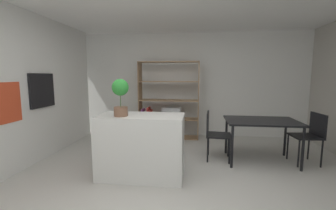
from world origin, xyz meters
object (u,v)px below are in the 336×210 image
at_px(kitchen_island, 141,146).
at_px(potted_plant_on_island, 120,94).
at_px(open_bookshelf, 168,105).
at_px(dining_table, 261,124).
at_px(built_in_oven, 42,90).
at_px(dining_chair_window_side, 311,133).
at_px(dining_chair_island_side, 214,131).

xyz_separation_m(kitchen_island, potted_plant_on_island, (-0.26, -0.12, 0.78)).
xyz_separation_m(open_bookshelf, dining_table, (1.80, -1.33, -0.14)).
xyz_separation_m(built_in_oven, dining_table, (3.84, 0.32, -0.58)).
bearing_deg(dining_table, dining_chair_window_side, 0.59).
distance_m(built_in_oven, dining_table, 3.90).
bearing_deg(dining_chair_window_side, dining_table, -94.71).
xyz_separation_m(open_bookshelf, dining_chair_window_side, (2.61, -1.32, -0.27)).
xyz_separation_m(dining_chair_window_side, dining_chair_island_side, (-1.62, -0.00, -0.02)).
bearing_deg(open_bookshelf, potted_plant_on_island, -99.63).
bearing_deg(kitchen_island, built_in_oven, 165.13).
bearing_deg(dining_chair_island_side, kitchen_island, 131.67).
xyz_separation_m(built_in_oven, potted_plant_on_island, (1.65, -0.62, -0.00)).
distance_m(potted_plant_on_island, open_bookshelf, 2.34).
relative_size(kitchen_island, potted_plant_on_island, 2.37).
bearing_deg(dining_table, potted_plant_on_island, -156.72).
bearing_deg(open_bookshelf, dining_table, -36.34).
distance_m(built_in_oven, dining_chair_window_side, 4.71).
height_order(dining_table, dining_chair_island_side, dining_chair_island_side).
distance_m(built_in_oven, kitchen_island, 2.12).
relative_size(potted_plant_on_island, dining_chair_island_side, 0.61).
height_order(kitchen_island, dining_table, kitchen_island).
height_order(built_in_oven, potted_plant_on_island, built_in_oven).
relative_size(built_in_oven, dining_table, 0.51).
bearing_deg(dining_table, open_bookshelf, 143.66).
bearing_deg(potted_plant_on_island, dining_chair_island_side, 34.59).
xyz_separation_m(dining_table, dining_chair_window_side, (0.81, 0.01, -0.13)).
xyz_separation_m(open_bookshelf, dining_chair_island_side, (0.99, -1.32, -0.29)).
relative_size(open_bookshelf, dining_chair_island_side, 2.13).
bearing_deg(dining_chair_island_side, built_in_oven, 101.08).
bearing_deg(dining_chair_window_side, potted_plant_on_island, -77.71).
height_order(built_in_oven, dining_chair_window_side, built_in_oven).
distance_m(open_bookshelf, dining_chair_window_side, 2.94).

